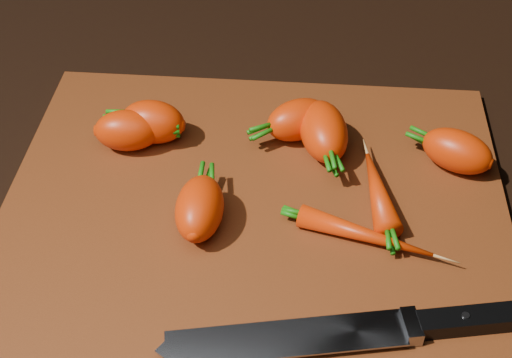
{
  "coord_description": "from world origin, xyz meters",
  "views": [
    {
      "loc": [
        0.04,
        -0.5,
        0.52
      ],
      "look_at": [
        0.0,
        0.01,
        0.03
      ],
      "focal_mm": 50.0,
      "sensor_mm": 36.0,
      "label": 1
    }
  ],
  "objects": [
    {
      "name": "ground",
      "position": [
        0.0,
        0.0,
        -0.01
      ],
      "size": [
        2.0,
        2.0,
        0.01
      ],
      "primitive_type": "cube",
      "color": "black"
    },
    {
      "name": "cutting_board",
      "position": [
        0.0,
        0.0,
        0.01
      ],
      "size": [
        0.5,
        0.4,
        0.01
      ],
      "primitive_type": "cube",
      "color": "brown",
      "rests_on": "ground"
    },
    {
      "name": "carrot_1",
      "position": [
        -0.12,
        0.08,
        0.04
      ],
      "size": [
        0.07,
        0.05,
        0.05
      ],
      "primitive_type": "ellipsoid",
      "rotation": [
        0.0,
        0.0,
        3.02
      ],
      "color": "red",
      "rests_on": "cutting_board"
    },
    {
      "name": "carrot_3",
      "position": [
        -0.05,
        -0.04,
        0.03
      ],
      "size": [
        0.05,
        0.08,
        0.05
      ],
      "primitive_type": "ellipsoid",
      "rotation": [
        0.0,
        0.0,
        1.56
      ],
      "color": "red",
      "rests_on": "cutting_board"
    },
    {
      "name": "carrot_2",
      "position": [
        0.07,
        0.08,
        0.04
      ],
      "size": [
        0.07,
        0.09,
        0.05
      ],
      "primitive_type": "ellipsoid",
      "rotation": [
        0.0,
        0.0,
        -1.37
      ],
      "color": "red",
      "rests_on": "cutting_board"
    },
    {
      "name": "carrot_7",
      "position": [
        0.12,
        0.01,
        0.03
      ],
      "size": [
        0.04,
        0.11,
        0.03
      ],
      "primitive_type": "ellipsoid",
      "rotation": [
        0.0,
        0.0,
        1.72
      ],
      "color": "red",
      "rests_on": "cutting_board"
    },
    {
      "name": "carrot_5",
      "position": [
        0.2,
        0.06,
        0.03
      ],
      "size": [
        0.09,
        0.07,
        0.04
      ],
      "primitive_type": "ellipsoid",
      "rotation": [
        0.0,
        0.0,
        2.64
      ],
      "color": "red",
      "rests_on": "cutting_board"
    },
    {
      "name": "carrot_6",
      "position": [
        0.11,
        -0.05,
        0.02
      ],
      "size": [
        0.13,
        0.06,
        0.02
      ],
      "primitive_type": "ellipsoid",
      "rotation": [
        0.0,
        0.0,
        -0.32
      ],
      "color": "red",
      "rests_on": "cutting_board"
    },
    {
      "name": "carrot_0",
      "position": [
        -0.14,
        0.07,
        0.03
      ],
      "size": [
        0.07,
        0.05,
        0.04
      ],
      "primitive_type": "ellipsoid",
      "rotation": [
        0.0,
        0.0,
        0.09
      ],
      "color": "red",
      "rests_on": "cutting_board"
    },
    {
      "name": "carrot_4",
      "position": [
        0.04,
        0.1,
        0.03
      ],
      "size": [
        0.08,
        0.07,
        0.04
      ],
      "primitive_type": "ellipsoid",
      "rotation": [
        0.0,
        0.0,
        3.66
      ],
      "color": "red",
      "rests_on": "cutting_board"
    },
    {
      "name": "knife",
      "position": [
        0.06,
        -0.16,
        0.02
      ],
      "size": [
        0.32,
        0.09,
        0.02
      ],
      "rotation": [
        0.0,
        0.0,
        0.19
      ],
      "color": "gray",
      "rests_on": "cutting_board"
    }
  ]
}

